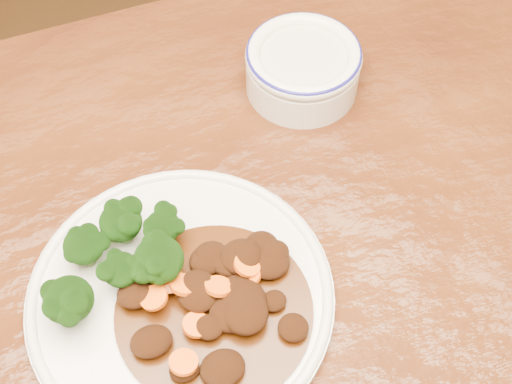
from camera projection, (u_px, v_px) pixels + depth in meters
name	position (u px, v px, depth m)	size (l,w,h in m)	color
dining_table	(232.00, 329.00, 0.78)	(1.52, 0.94, 0.75)	#56290F
dinner_plate	(181.00, 296.00, 0.70)	(0.30, 0.30, 0.02)	white
broccoli_florets	(122.00, 258.00, 0.69)	(0.15, 0.11, 0.05)	#648846
mince_stew	(223.00, 299.00, 0.69)	(0.19, 0.19, 0.03)	#431E07
dip_bowl	(303.00, 67.00, 0.85)	(0.14, 0.14, 0.06)	white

